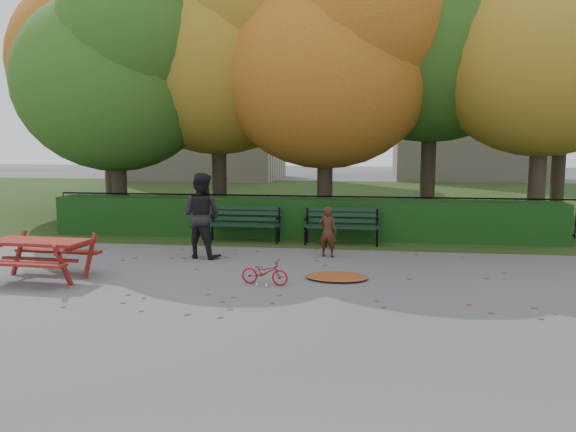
# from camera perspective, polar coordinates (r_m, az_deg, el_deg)

# --- Properties ---
(ground) EXTENTS (90.00, 90.00, 0.00)m
(ground) POSITION_cam_1_polar(r_m,az_deg,el_deg) (10.22, -1.72, -6.47)
(ground) COLOR slate
(ground) RESTS_ON ground
(grass_strip) EXTENTS (90.00, 90.00, 0.00)m
(grass_strip) POSITION_cam_1_polar(r_m,az_deg,el_deg) (23.96, 3.92, 1.70)
(grass_strip) COLOR #243715
(grass_strip) RESTS_ON ground
(building_left) EXTENTS (10.00, 7.00, 15.00)m
(building_left) POSITION_cam_1_polar(r_m,az_deg,el_deg) (37.66, -8.89, 15.24)
(building_left) COLOR #B1A08C
(building_left) RESTS_ON ground
(building_right) EXTENTS (9.00, 6.00, 12.00)m
(building_right) POSITION_cam_1_polar(r_m,az_deg,el_deg) (38.45, 17.84, 12.56)
(building_right) COLOR #B1A08C
(building_right) RESTS_ON ground
(hedge) EXTENTS (13.00, 0.90, 1.00)m
(hedge) POSITION_cam_1_polar(r_m,az_deg,el_deg) (14.50, 1.26, -0.23)
(hedge) COLOR black
(hedge) RESTS_ON ground
(iron_fence) EXTENTS (14.00, 0.04, 1.02)m
(iron_fence) POSITION_cam_1_polar(r_m,az_deg,el_deg) (15.29, 1.61, 0.31)
(iron_fence) COLOR black
(iron_fence) RESTS_ON ground
(tree_a) EXTENTS (5.88, 5.60, 7.48)m
(tree_a) POSITION_cam_1_polar(r_m,az_deg,el_deg) (16.93, -16.53, 14.24)
(tree_a) COLOR black
(tree_a) RESTS_ON ground
(tree_b) EXTENTS (6.72, 6.40, 8.79)m
(tree_b) POSITION_cam_1_polar(r_m,az_deg,el_deg) (17.26, -6.23, 17.33)
(tree_b) COLOR black
(tree_b) RESTS_ON ground
(tree_c) EXTENTS (6.30, 6.00, 8.00)m
(tree_c) POSITION_cam_1_polar(r_m,az_deg,el_deg) (15.92, 5.06, 16.06)
(tree_c) COLOR black
(tree_c) RESTS_ON ground
(tree_d) EXTENTS (7.14, 6.80, 9.58)m
(tree_d) POSITION_cam_1_polar(r_m,az_deg,el_deg) (17.49, 15.92, 18.89)
(tree_d) COLOR black
(tree_d) RESTS_ON ground
(tree_e) EXTENTS (6.09, 5.80, 8.16)m
(tree_e) POSITION_cam_1_polar(r_m,az_deg,el_deg) (16.48, 26.04, 15.96)
(tree_e) COLOR black
(tree_e) RESTS_ON ground
(tree_f) EXTENTS (6.93, 6.60, 9.19)m
(tree_f) POSITION_cam_1_polar(r_m,az_deg,el_deg) (21.19, -17.39, 16.02)
(tree_f) COLOR black
(tree_f) RESTS_ON ground
(bench_left) EXTENTS (1.80, 0.57, 0.88)m
(bench_left) POSITION_cam_1_polar(r_m,az_deg,el_deg) (13.93, -4.44, -0.50)
(bench_left) COLOR black
(bench_left) RESTS_ON ground
(bench_right) EXTENTS (1.80, 0.57, 0.88)m
(bench_right) POSITION_cam_1_polar(r_m,az_deg,el_deg) (13.63, 5.47, -0.70)
(bench_right) COLOR black
(bench_right) RESTS_ON ground
(picnic_table) EXTENTS (1.77, 1.46, 0.83)m
(picnic_table) POSITION_cam_1_polar(r_m,az_deg,el_deg) (11.03, -23.96, -3.08)
(picnic_table) COLOR maroon
(picnic_table) RESTS_ON ground
(leaf_pile) EXTENTS (1.29, 1.02, 0.08)m
(leaf_pile) POSITION_cam_1_polar(r_m,az_deg,el_deg) (10.30, 4.99, -6.16)
(leaf_pile) COLOR maroon
(leaf_pile) RESTS_ON ground
(leaf_scatter) EXTENTS (9.00, 5.70, 0.01)m
(leaf_scatter) POSITION_cam_1_polar(r_m,az_deg,el_deg) (10.51, -1.44, -6.04)
(leaf_scatter) COLOR maroon
(leaf_scatter) RESTS_ON ground
(child) EXTENTS (0.45, 0.34, 1.10)m
(child) POSITION_cam_1_polar(r_m,az_deg,el_deg) (12.12, 4.06, -1.59)
(child) COLOR #3D2113
(child) RESTS_ON ground
(adult) EXTENTS (1.04, 0.90, 1.82)m
(adult) POSITION_cam_1_polar(r_m,az_deg,el_deg) (12.11, -8.79, 0.06)
(adult) COLOR black
(adult) RESTS_ON ground
(bicycle) EXTENTS (0.87, 0.41, 0.44)m
(bicycle) POSITION_cam_1_polar(r_m,az_deg,el_deg) (9.82, -2.38, -5.73)
(bicycle) COLOR #A90F19
(bicycle) RESTS_ON ground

